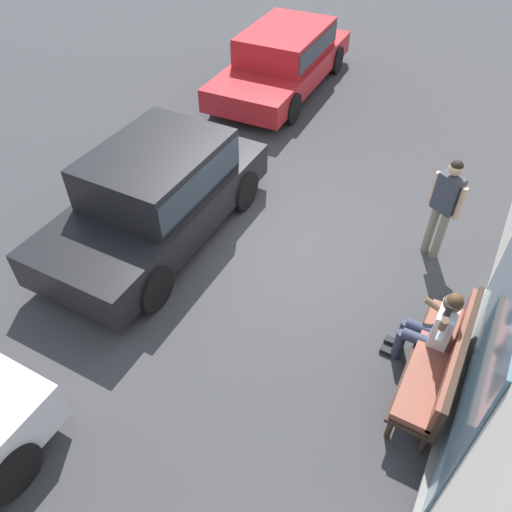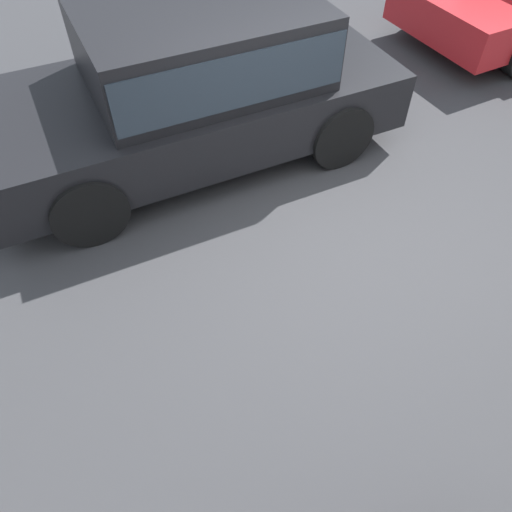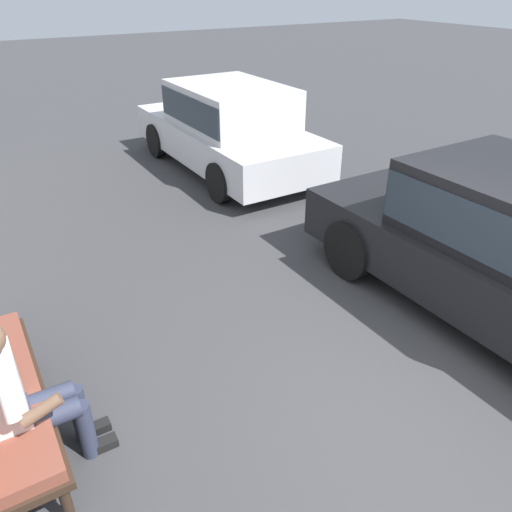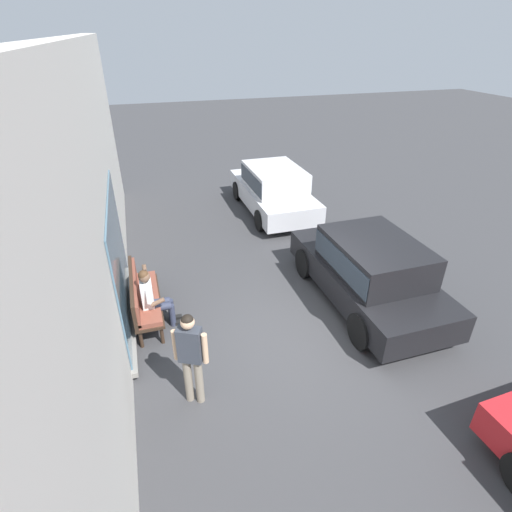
{
  "view_description": "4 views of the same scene",
  "coord_description": "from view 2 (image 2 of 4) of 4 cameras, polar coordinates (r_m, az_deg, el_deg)",
  "views": [
    {
      "loc": [
        5.44,
        2.6,
        5.49
      ],
      "look_at": [
        1.15,
        0.25,
        0.84
      ],
      "focal_mm": 35.0,
      "sensor_mm": 36.0,
      "label": 1
    },
    {
      "loc": [
        1.97,
        2.6,
        3.42
      ],
      "look_at": [
        1.06,
        0.64,
        0.94
      ],
      "focal_mm": 35.0,
      "sensor_mm": 36.0,
      "label": 2
    },
    {
      "loc": [
        -1.81,
        2.6,
        3.14
      ],
      "look_at": [
        1.52,
        0.59,
        0.93
      ],
      "focal_mm": 35.0,
      "sensor_mm": 36.0,
      "label": 3
    },
    {
      "loc": [
        -5.62,
        2.6,
        5.28
      ],
      "look_at": [
        1.26,
        0.5,
        1.17
      ],
      "focal_mm": 28.0,
      "sensor_mm": 36.0,
      "label": 4
    }
  ],
  "objects": [
    {
      "name": "parked_car_mid",
      "position": [
        5.3,
        -7.02,
        19.46
      ],
      "size": [
        4.23,
        1.98,
        1.54
      ],
      "color": "black",
      "rests_on": "ground_plane"
    },
    {
      "name": "ground_plane",
      "position": [
        4.72,
        8.47,
        1.82
      ],
      "size": [
        60.0,
        60.0,
        0.0
      ],
      "primitive_type": "plane",
      "color": "#38383A"
    }
  ]
}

